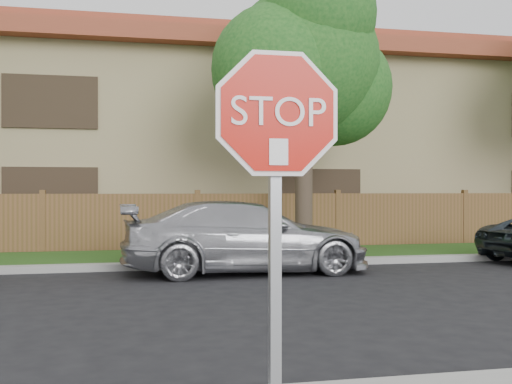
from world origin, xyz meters
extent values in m
cube|color=gray|center=(0.00, 8.15, 0.07)|extent=(70.00, 0.30, 0.15)
cube|color=#1E4714|center=(0.00, 9.80, 0.06)|extent=(70.00, 3.00, 0.12)
cube|color=brown|center=(0.00, 11.40, 0.80)|extent=(70.00, 0.12, 1.60)
cube|color=tan|center=(0.00, 17.00, 3.00)|extent=(34.00, 8.00, 6.00)
cube|color=brown|center=(0.00, 17.00, 6.25)|extent=(35.20, 9.20, 0.50)
cube|color=brown|center=(0.00, 17.00, 6.85)|extent=(33.00, 5.50, 0.70)
cylinder|color=#382B21|center=(2.50, 9.70, 1.96)|extent=(0.44, 0.44, 3.92)
sphere|color=#164A19|center=(2.50, 9.70, 4.90)|extent=(3.80, 3.80, 3.80)
sphere|color=#164A19|center=(3.40, 10.00, 4.34)|extent=(3.00, 3.00, 3.00)
sphere|color=#164A19|center=(1.70, 9.30, 4.62)|extent=(3.20, 3.20, 3.20)
sphere|color=#164A19|center=(2.70, 9.10, 5.95)|extent=(2.80, 2.80, 2.80)
cube|color=gray|center=(-0.95, -1.44, 1.25)|extent=(0.06, 0.06, 2.30)
cylinder|color=white|center=(-0.95, -1.50, 2.15)|extent=(1.01, 0.02, 1.01)
cylinder|color=red|center=(-0.95, -1.51, 2.15)|extent=(0.93, 0.02, 0.93)
cube|color=white|center=(-0.95, -1.53, 1.93)|extent=(0.11, 0.00, 0.15)
imported|color=#A6A7AE|center=(0.54, 7.26, 0.74)|extent=(5.12, 2.16, 1.47)
camera|label=1|loc=(-1.77, -4.81, 1.72)|focal=42.00mm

